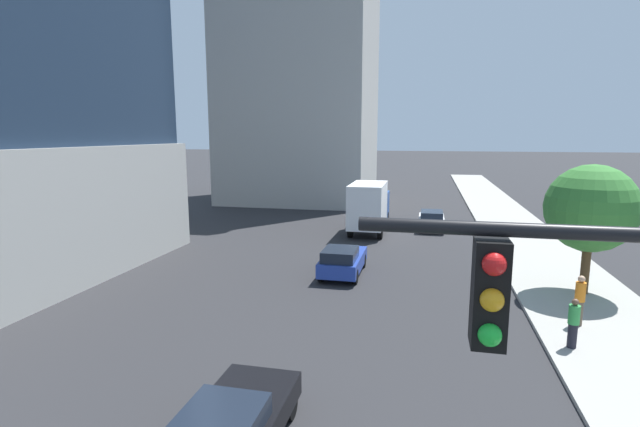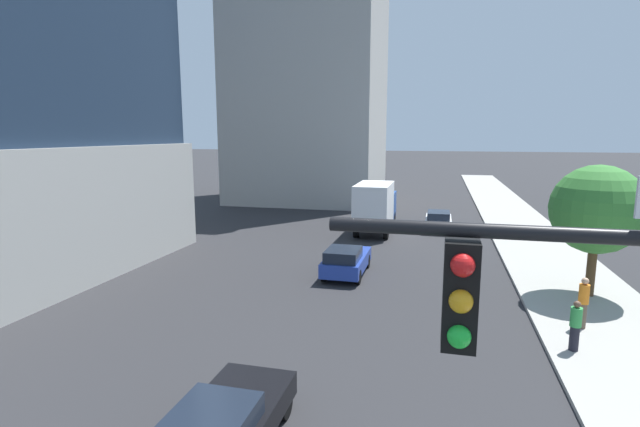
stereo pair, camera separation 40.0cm
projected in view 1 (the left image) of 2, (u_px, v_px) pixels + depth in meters
sidewalk at (568, 287)px, 21.16m from camera, size 4.92×120.00×0.15m
construction_building at (301, 29)px, 47.43m from camera, size 15.19×15.03×39.22m
street_tree at (591, 209)px, 19.51m from camera, size 3.63×3.63×5.46m
car_white at (431, 220)px, 34.19m from camera, size 1.81×4.36×1.41m
car_black at (231, 427)px, 10.05m from camera, size 1.88×4.23×1.35m
car_blue at (343, 260)px, 23.06m from camera, size 1.83×4.14×1.48m
box_truck at (369, 205)px, 32.99m from camera, size 2.28×6.68×3.52m
pedestrian_green_shirt at (573, 323)px, 14.85m from camera, size 0.34×0.34×1.60m
pedestrian_orange_shirt at (580, 300)px, 16.58m from camera, size 0.34×0.34×1.81m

